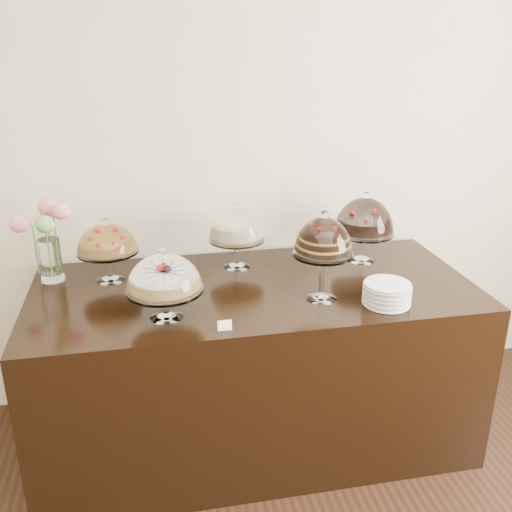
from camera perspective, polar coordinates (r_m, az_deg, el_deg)
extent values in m
cube|color=beige|center=(3.20, -2.72, 10.86)|extent=(5.00, 0.04, 3.00)
cube|color=black|center=(3.07, -0.19, -10.69)|extent=(2.20, 1.00, 0.90)
cone|color=white|center=(2.58, -8.94, -5.79)|extent=(0.15, 0.15, 0.02)
cylinder|color=white|center=(2.55, -9.02, -4.51)|extent=(0.03, 0.03, 0.10)
cylinder|color=white|center=(2.53, -9.09, -3.34)|extent=(0.34, 0.34, 0.01)
cylinder|color=tan|center=(2.51, -9.14, -2.63)|extent=(0.28, 0.28, 0.06)
sphere|color=#B70E13|center=(2.52, -7.54, -1.52)|extent=(0.02, 0.02, 0.02)
sphere|color=#B70E13|center=(2.55, -10.52, -1.47)|extent=(0.02, 0.02, 0.02)
sphere|color=#B70E13|center=(2.43, -9.51, -2.55)|extent=(0.02, 0.02, 0.02)
sphere|color=white|center=(2.46, -9.33, 0.38)|extent=(0.04, 0.04, 0.04)
cone|color=white|center=(2.74, 6.50, -3.99)|extent=(0.15, 0.15, 0.02)
cylinder|color=white|center=(2.69, 6.60, -1.86)|extent=(0.03, 0.03, 0.20)
cylinder|color=white|center=(2.66, 6.69, 0.21)|extent=(0.28, 0.28, 0.01)
cylinder|color=black|center=(2.64, 6.74, 1.38)|extent=(0.20, 0.20, 0.10)
sphere|color=#B70E13|center=(2.65, 7.78, 2.82)|extent=(0.02, 0.02, 0.02)
sphere|color=#B70E13|center=(2.67, 6.46, 3.02)|extent=(0.02, 0.02, 0.02)
sphere|color=#B70E13|center=(2.62, 5.60, 2.70)|extent=(0.02, 0.02, 0.02)
sphere|color=#B70E13|center=(2.57, 6.40, 2.30)|extent=(0.02, 0.02, 0.02)
sphere|color=#B70E13|center=(2.59, 7.77, 2.37)|extent=(0.02, 0.02, 0.02)
sphere|color=white|center=(2.59, 6.87, 4.17)|extent=(0.04, 0.04, 0.04)
cone|color=white|center=(3.09, -1.91, -0.84)|extent=(0.15, 0.15, 0.02)
cylinder|color=white|center=(3.06, -1.93, 0.48)|extent=(0.03, 0.03, 0.13)
cylinder|color=white|center=(3.04, -1.94, 1.72)|extent=(0.30, 0.30, 0.01)
cylinder|color=#FFEAC5|center=(3.03, -1.95, 2.47)|extent=(0.25, 0.25, 0.07)
sphere|color=white|center=(2.98, -1.99, 5.09)|extent=(0.04, 0.04, 0.04)
cone|color=white|center=(3.23, 10.52, -0.21)|extent=(0.15, 0.15, 0.02)
cylinder|color=white|center=(3.20, 10.61, 1.10)|extent=(0.03, 0.03, 0.13)
cylinder|color=white|center=(3.18, 10.70, 2.33)|extent=(0.33, 0.33, 0.01)
cylinder|color=black|center=(3.17, 10.75, 3.04)|extent=(0.28, 0.28, 0.07)
sphere|color=#B70E13|center=(3.20, 11.87, 4.01)|extent=(0.02, 0.02, 0.02)
sphere|color=#B70E13|center=(3.18, 9.53, 4.06)|extent=(0.02, 0.02, 0.02)
sphere|color=#B70E13|center=(3.08, 11.01, 3.41)|extent=(0.02, 0.02, 0.02)
sphere|color=white|center=(3.12, 10.96, 5.98)|extent=(0.04, 0.04, 0.04)
cone|color=white|center=(3.02, -14.34, -2.10)|extent=(0.15, 0.15, 0.02)
cylinder|color=white|center=(2.99, -14.48, -0.76)|extent=(0.03, 0.03, 0.13)
cylinder|color=white|center=(2.96, -14.60, 0.48)|extent=(0.31, 0.31, 0.01)
cylinder|color=#B47934|center=(2.96, -14.64, 0.93)|extent=(0.26, 0.26, 0.04)
sphere|color=#B70E13|center=(2.96, -13.38, 1.68)|extent=(0.02, 0.02, 0.02)
sphere|color=#B70E13|center=(3.01, -14.34, 1.91)|extent=(0.02, 0.02, 0.02)
sphere|color=#B70E13|center=(3.00, -15.64, 1.68)|extent=(0.02, 0.02, 0.02)
sphere|color=#B70E13|center=(2.93, -16.02, 1.22)|extent=(0.02, 0.02, 0.02)
sphere|color=#B70E13|center=(2.88, -15.06, 0.98)|extent=(0.02, 0.02, 0.02)
sphere|color=#B70E13|center=(2.90, -13.72, 1.21)|extent=(0.02, 0.02, 0.02)
sphere|color=white|center=(2.91, -14.88, 3.34)|extent=(0.04, 0.04, 0.04)
cylinder|color=white|center=(3.08, -19.84, -0.33)|extent=(0.11, 0.11, 0.22)
cylinder|color=#476B2D|center=(3.03, -19.31, 1.33)|extent=(0.01, 0.01, 0.33)
sphere|color=pink|center=(2.97, -18.91, 4.31)|extent=(0.09, 0.09, 0.09)
cylinder|color=#476B2D|center=(3.09, -19.89, 1.52)|extent=(0.01, 0.01, 0.32)
sphere|color=pink|center=(3.08, -20.09, 4.58)|extent=(0.10, 0.10, 0.10)
cylinder|color=#476B2D|center=(3.07, -21.17, 0.71)|extent=(0.01, 0.01, 0.27)
sphere|color=pink|center=(3.04, -22.69, 2.98)|extent=(0.09, 0.09, 0.09)
cylinder|color=#476B2D|center=(2.99, -20.04, 0.66)|extent=(0.01, 0.01, 0.30)
sphere|color=#61994A|center=(2.88, -20.41, 3.00)|extent=(0.09, 0.09, 0.09)
cylinder|color=silver|center=(2.74, 12.87, -4.63)|extent=(0.22, 0.22, 0.01)
cylinder|color=silver|center=(2.73, 12.89, -4.42)|extent=(0.21, 0.21, 0.01)
cylinder|color=silver|center=(2.73, 12.91, -4.21)|extent=(0.22, 0.22, 0.01)
cylinder|color=silver|center=(2.72, 12.92, -4.01)|extent=(0.21, 0.21, 0.01)
cylinder|color=silver|center=(2.72, 12.94, -3.80)|extent=(0.22, 0.22, 0.01)
cylinder|color=silver|center=(2.71, 12.96, -3.58)|extent=(0.21, 0.21, 0.01)
cylinder|color=silver|center=(2.71, 12.98, -3.37)|extent=(0.22, 0.22, 0.01)
cylinder|color=silver|center=(2.71, 13.00, -3.16)|extent=(0.21, 0.21, 0.01)
cylinder|color=silver|center=(2.70, 13.02, -2.95)|extent=(0.22, 0.22, 0.01)
cylinder|color=silver|center=(2.70, 13.04, -2.74)|extent=(0.21, 0.21, 0.01)
cube|color=white|center=(2.44, -3.15, -6.94)|extent=(0.06, 0.02, 0.04)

